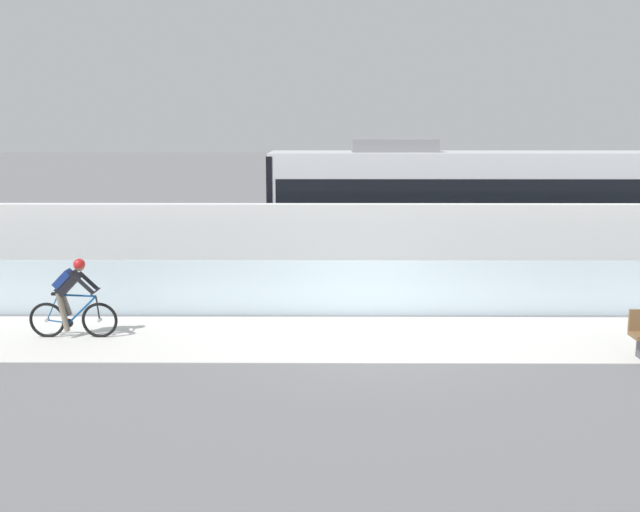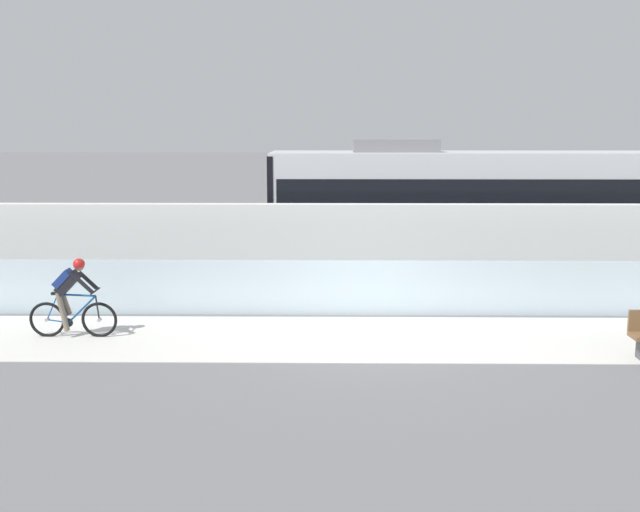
% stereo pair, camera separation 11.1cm
% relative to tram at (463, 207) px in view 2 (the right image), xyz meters
% --- Properties ---
extents(ground_plane, '(200.00, 200.00, 0.00)m').
position_rel_tram_xyz_m(ground_plane, '(-3.05, -6.85, -1.89)').
color(ground_plane, slate).
extents(bike_path_deck, '(32.00, 3.20, 0.01)m').
position_rel_tram_xyz_m(bike_path_deck, '(-3.05, -6.85, -1.89)').
color(bike_path_deck, silver).
rests_on(bike_path_deck, ground).
extents(glass_parapet, '(32.00, 0.05, 1.24)m').
position_rel_tram_xyz_m(glass_parapet, '(-3.05, -5.00, -1.27)').
color(glass_parapet, silver).
rests_on(glass_parapet, ground).
extents(concrete_barrier_wall, '(32.00, 0.36, 2.31)m').
position_rel_tram_xyz_m(concrete_barrier_wall, '(-3.05, -3.20, -0.74)').
color(concrete_barrier_wall, silver).
rests_on(concrete_barrier_wall, ground).
extents(tram_rail_near, '(32.00, 0.08, 0.01)m').
position_rel_tram_xyz_m(tram_rail_near, '(-3.05, -0.72, -1.89)').
color(tram_rail_near, '#595654').
rests_on(tram_rail_near, ground).
extents(tram_rail_far, '(32.00, 0.08, 0.01)m').
position_rel_tram_xyz_m(tram_rail_far, '(-3.05, 0.72, -1.89)').
color(tram_rail_far, '#595654').
rests_on(tram_rail_far, ground).
extents(tram, '(11.06, 2.54, 3.81)m').
position_rel_tram_xyz_m(tram, '(0.00, 0.00, 0.00)').
color(tram, silver).
rests_on(tram, ground).
extents(cyclist_on_bike, '(1.77, 0.58, 1.61)m').
position_rel_tram_xyz_m(cyclist_on_bike, '(-8.97, -6.85, -1.09)').
color(cyclist_on_bike, black).
rests_on(cyclist_on_bike, ground).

